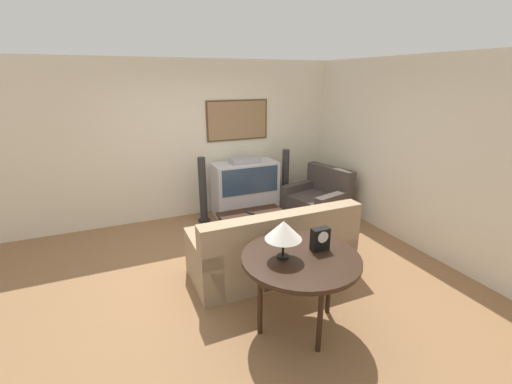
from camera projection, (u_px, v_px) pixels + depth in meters
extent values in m
plane|color=#8E6642|center=(239.00, 268.00, 4.54)|extent=(12.00, 12.00, 0.00)
cube|color=beige|center=(194.00, 141.00, 5.96)|extent=(12.00, 0.06, 2.70)
cube|color=#4C381E|center=(237.00, 120.00, 6.12)|extent=(1.14, 0.03, 0.71)
cube|color=#93704C|center=(238.00, 120.00, 6.10)|extent=(1.09, 0.01, 0.66)
cube|color=beige|center=(402.00, 151.00, 5.10)|extent=(0.06, 12.00, 2.70)
cube|color=brown|center=(257.00, 238.00, 5.35)|extent=(1.96, 1.64, 0.01)
cube|color=silver|center=(245.00, 202.00, 6.28)|extent=(1.15, 0.51, 0.43)
cube|color=silver|center=(245.00, 177.00, 6.13)|extent=(1.15, 0.51, 0.53)
cube|color=#2D425B|center=(251.00, 181.00, 5.90)|extent=(1.03, 0.01, 0.47)
cube|color=#9E9EA3|center=(245.00, 160.00, 6.03)|extent=(0.52, 0.28, 0.09)
cube|color=#9E8466|center=(271.00, 255.00, 4.41)|extent=(2.04, 0.88, 0.45)
cube|color=#9E8466|center=(284.00, 232.00, 3.98)|extent=(2.04, 0.23, 0.47)
cube|color=#9E8466|center=(330.00, 237.00, 4.73)|extent=(0.24, 0.87, 0.61)
cube|color=#9E8466|center=(203.00, 264.00, 4.04)|extent=(0.24, 0.87, 0.61)
cube|color=#715F49|center=(311.00, 226.00, 4.29)|extent=(0.36, 0.12, 0.34)
cube|color=#715F49|center=(243.00, 240.00, 3.94)|extent=(0.36, 0.12, 0.34)
cube|color=#473D38|center=(316.00, 206.00, 6.15)|extent=(1.07, 1.16, 0.40)
cube|color=#473D38|center=(330.00, 179.00, 6.20)|extent=(0.42, 0.99, 0.47)
cube|color=#473D38|center=(300.00, 196.00, 6.43)|extent=(0.86, 0.37, 0.54)
cube|color=#473D38|center=(334.00, 209.00, 5.82)|extent=(0.86, 0.37, 0.54)
cube|color=black|center=(253.00, 215.00, 5.25)|extent=(1.01, 0.56, 0.04)
cylinder|color=black|center=(230.00, 239.00, 4.94)|extent=(0.04, 0.04, 0.37)
cylinder|color=black|center=(286.00, 228.00, 5.29)|extent=(0.04, 0.04, 0.37)
cylinder|color=black|center=(220.00, 226.00, 5.35)|extent=(0.04, 0.04, 0.37)
cylinder|color=black|center=(273.00, 217.00, 5.69)|extent=(0.04, 0.04, 0.37)
cylinder|color=black|center=(301.00, 258.00, 3.24)|extent=(1.14, 1.14, 0.04)
cube|color=black|center=(301.00, 264.00, 3.26)|extent=(0.97, 0.45, 0.08)
cylinder|color=black|center=(260.00, 301.00, 3.27)|extent=(0.05, 0.05, 0.75)
cylinder|color=black|center=(329.00, 282.00, 3.57)|extent=(0.05, 0.05, 0.75)
cylinder|color=black|center=(320.00, 317.00, 3.05)|extent=(0.05, 0.05, 0.75)
cylinder|color=black|center=(283.00, 256.00, 3.21)|extent=(0.11, 0.11, 0.02)
cylinder|color=black|center=(283.00, 240.00, 3.15)|extent=(0.02, 0.02, 0.31)
cone|color=white|center=(284.00, 230.00, 3.12)|extent=(0.34, 0.34, 0.18)
cube|color=black|center=(320.00, 239.00, 3.33)|extent=(0.18, 0.09, 0.23)
cylinder|color=white|center=(323.00, 237.00, 3.27)|extent=(0.12, 0.01, 0.12)
cube|color=black|center=(250.00, 213.00, 5.26)|extent=(0.10, 0.17, 0.02)
cylinder|color=black|center=(204.00, 220.00, 6.01)|extent=(0.22, 0.22, 0.02)
cylinder|color=#2D2D2D|center=(203.00, 190.00, 5.83)|extent=(0.13, 0.13, 1.14)
cylinder|color=black|center=(284.00, 207.00, 6.61)|extent=(0.22, 0.22, 0.02)
cylinder|color=#2D2D2D|center=(285.00, 180.00, 6.43)|extent=(0.13, 0.13, 1.14)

